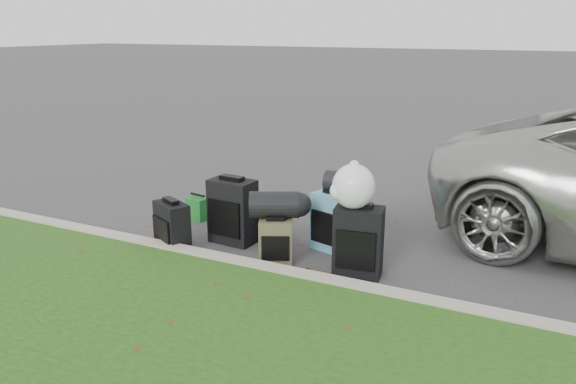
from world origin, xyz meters
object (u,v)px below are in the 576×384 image
at_px(suitcase_small_black, 172,227).
at_px(tote_navy, 274,228).
at_px(suitcase_large_black_right, 358,241).
at_px(suitcase_olive, 276,242).
at_px(tote_green, 198,208).
at_px(suitcase_teal, 333,222).
at_px(suitcase_large_black_left, 233,211).

distance_m(suitcase_small_black, tote_navy, 1.18).
height_order(suitcase_small_black, suitcase_large_black_right, suitcase_large_black_right).
bearing_deg(suitcase_olive, tote_green, 127.50).
xyz_separation_m(suitcase_small_black, suitcase_teal, (1.63, 0.80, 0.05)).
distance_m(suitcase_teal, tote_green, 2.00).
height_order(suitcase_olive, suitcase_teal, suitcase_teal).
xyz_separation_m(suitcase_large_black_left, tote_green, (-0.84, 0.48, -0.23)).
height_order(suitcase_large_black_left, suitcase_olive, suitcase_large_black_left).
height_order(suitcase_large_black_left, suitcase_large_black_right, suitcase_large_black_left).
bearing_deg(suitcase_large_black_right, suitcase_olive, 178.55).
distance_m(suitcase_small_black, tote_green, 1.07).
bearing_deg(suitcase_large_black_left, suitcase_small_black, -128.94).
distance_m(suitcase_teal, suitcase_large_black_right, 0.70).
relative_size(suitcase_large_black_left, tote_green, 2.55).
relative_size(suitcase_teal, tote_green, 2.24).
distance_m(suitcase_teal, tote_navy, 0.76).
bearing_deg(tote_navy, suitcase_teal, -13.87).
distance_m(suitcase_large_black_left, suitcase_large_black_right, 1.64).
xyz_separation_m(suitcase_teal, tote_green, (-1.99, 0.20, -0.18)).
xyz_separation_m(suitcase_small_black, tote_green, (-0.35, 1.00, -0.13)).
bearing_deg(suitcase_large_black_right, tote_green, 154.93).
distance_m(suitcase_large_black_left, tote_navy, 0.53).
distance_m(suitcase_large_black_left, tote_green, 0.99).
bearing_deg(tote_green, suitcase_small_black, -61.49).
bearing_deg(suitcase_small_black, suitcase_large_black_left, 72.53).
height_order(suitcase_teal, suitcase_large_black_right, suitcase_large_black_right).
xyz_separation_m(suitcase_teal, suitcase_large_black_right, (0.47, -0.51, 0.03)).
bearing_deg(suitcase_small_black, suitcase_teal, 52.00).
distance_m(suitcase_large_black_left, suitcase_teal, 1.18).
relative_size(suitcase_olive, tote_navy, 1.51).
height_order(suitcase_large_black_left, tote_green, suitcase_large_black_left).
xyz_separation_m(suitcase_large_black_left, suitcase_olive, (0.74, -0.34, -0.13)).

